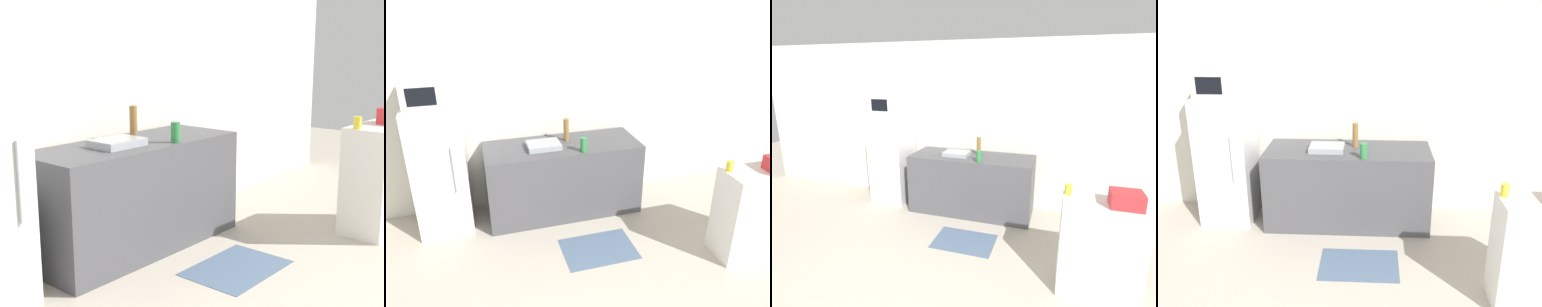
% 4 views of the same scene
% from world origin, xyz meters
% --- Properties ---
extents(wall_back, '(8.00, 0.06, 2.60)m').
position_xyz_m(wall_back, '(0.00, 3.02, 1.30)').
color(wall_back, silver).
rests_on(wall_back, ground_plane).
extents(refrigerator, '(0.58, 0.61, 1.48)m').
position_xyz_m(refrigerator, '(-1.16, 2.65, 0.74)').
color(refrigerator, silver).
rests_on(refrigerator, ground_plane).
extents(microwave, '(0.50, 0.40, 0.30)m').
position_xyz_m(microwave, '(-1.16, 2.65, 1.63)').
color(microwave, white).
rests_on(microwave, refrigerator).
extents(counter, '(1.85, 0.71, 0.90)m').
position_xyz_m(counter, '(0.24, 2.61, 0.45)').
color(counter, '#4C4C51').
rests_on(counter, ground_plane).
extents(sink_basin, '(0.38, 0.29, 0.06)m').
position_xyz_m(sink_basin, '(0.01, 2.58, 0.93)').
color(sink_basin, '#9EA3A8').
rests_on(sink_basin, counter).
extents(bottle_tall, '(0.06, 0.06, 0.28)m').
position_xyz_m(bottle_tall, '(0.32, 2.71, 1.03)').
color(bottle_tall, olive).
rests_on(bottle_tall, counter).
extents(bottle_short, '(0.08, 0.08, 0.17)m').
position_xyz_m(bottle_short, '(0.42, 2.34, 0.98)').
color(bottle_short, '#2D7F42').
rests_on(bottle_short, counter).
extents(shelf_cabinet, '(0.75, 0.39, 0.97)m').
position_xyz_m(shelf_cabinet, '(1.92, 1.25, 0.48)').
color(shelf_cabinet, white).
rests_on(shelf_cabinet, ground_plane).
extents(jar, '(0.07, 0.07, 0.11)m').
position_xyz_m(jar, '(1.59, 1.32, 1.02)').
color(jar, yellow).
rests_on(jar, shelf_cabinet).
extents(kitchen_rug, '(0.78, 0.55, 0.01)m').
position_xyz_m(kitchen_rug, '(0.40, 1.71, 0.00)').
color(kitchen_rug, slate).
rests_on(kitchen_rug, ground_plane).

